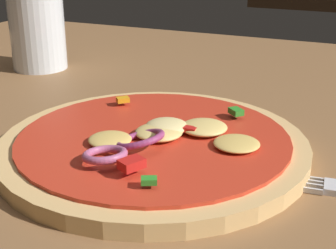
% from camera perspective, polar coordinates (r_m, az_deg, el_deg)
% --- Properties ---
extents(dining_table, '(1.10, 1.05, 0.03)m').
position_cam_1_polar(dining_table, '(0.42, -2.68, -6.30)').
color(dining_table, brown).
rests_on(dining_table, ground).
extents(pizza, '(0.26, 0.26, 0.03)m').
position_cam_1_polar(pizza, '(0.42, -1.03, -2.37)').
color(pizza, tan).
rests_on(pizza, dining_table).
extents(beer_glass, '(0.07, 0.07, 0.12)m').
position_cam_1_polar(beer_glass, '(0.70, -14.68, 10.52)').
color(beer_glass, silver).
rests_on(beer_glass, dining_table).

